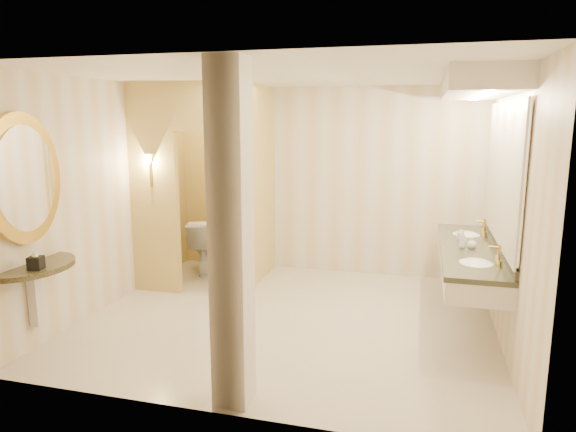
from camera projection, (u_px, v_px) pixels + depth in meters
floor at (289, 318)px, 5.88m from camera, size 4.50×4.50×0.00m
ceiling at (289, 75)px, 5.37m from camera, size 4.50×4.50×0.00m
wall_back at (324, 181)px, 7.52m from camera, size 4.50×0.02×2.70m
wall_front at (218, 245)px, 3.72m from camera, size 4.50×0.02×2.70m
wall_left at (109, 195)px, 6.19m from camera, size 0.02×4.00×2.70m
wall_right at (509, 212)px, 5.05m from camera, size 0.02×4.00×2.70m
toilet_closet at (227, 185)px, 6.82m from camera, size 1.50×1.55×2.70m
wall_sconce at (150, 161)px, 6.45m from camera, size 0.14×0.14×0.42m
vanity at (478, 178)px, 5.45m from camera, size 0.75×2.59×2.09m
console_shelf at (26, 216)px, 4.86m from camera, size 0.95×0.95×1.93m
pillar at (231, 239)px, 3.91m from camera, size 0.28×0.28×2.70m
tissue_box at (36, 263)px, 4.76m from camera, size 0.15×0.15×0.12m
toilet at (206, 246)px, 7.55m from camera, size 0.65×0.90×0.82m
soap_bottle_a at (460, 234)px, 5.95m from camera, size 0.07×0.07×0.12m
soap_bottle_b at (472, 243)px, 5.52m from camera, size 0.10×0.10×0.12m
soap_bottle_c at (463, 239)px, 5.54m from camera, size 0.09×0.09×0.19m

